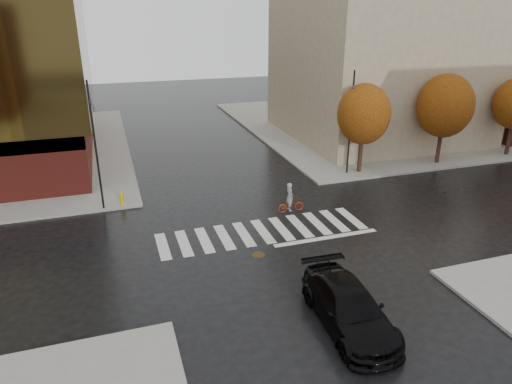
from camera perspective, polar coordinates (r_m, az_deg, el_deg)
ground at (r=24.94m, az=1.24°, el=-5.43°), size 120.00×120.00×0.00m
sidewalk_ne at (r=51.88m, az=15.72°, el=8.42°), size 30.00×30.00×0.15m
crosswalk at (r=25.36m, az=0.86°, el=-4.93°), size 12.00×3.00×0.01m
building_ne_tan at (r=45.13m, az=15.36°, el=18.25°), size 16.00×16.00×18.00m
building_nw_far at (r=58.51m, az=-28.18°, el=18.21°), size 14.00×12.00×20.00m
tree_ne_a at (r=33.95m, az=13.32°, el=9.43°), size 3.80×3.80×6.50m
tree_ne_b at (r=37.99m, az=22.57°, el=9.90°), size 4.20×4.20×6.89m
sedan at (r=18.39m, az=11.51°, el=-13.94°), size 2.53×5.69×1.62m
cyclist at (r=27.59m, az=4.33°, el=-1.25°), size 1.64×0.64×1.86m
traffic_light_nw at (r=28.04m, az=-19.56°, el=6.43°), size 0.23×0.21×7.68m
traffic_light_ne at (r=33.48m, az=11.80°, el=9.27°), size 0.16×0.19×7.42m
fire_hydrant at (r=29.44m, az=-16.43°, el=-0.68°), size 0.29×0.29×0.80m
manhole at (r=23.05m, az=0.32°, el=-7.86°), size 0.89×0.89×0.01m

